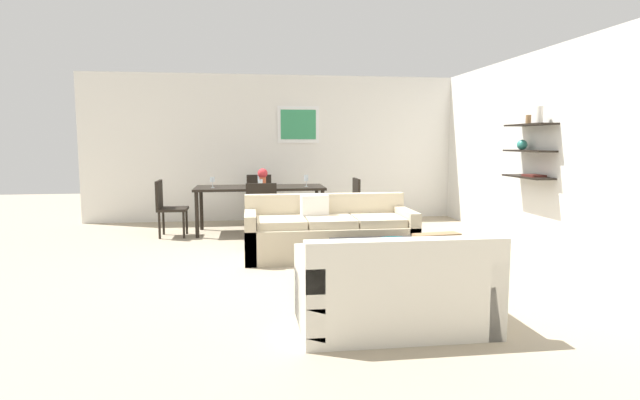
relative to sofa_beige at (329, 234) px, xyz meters
The scene contains 17 objects.
ground_plane 0.46m from the sofa_beige, 109.97° to the right, with size 18.00×18.00×0.00m, color tan.
back_wall_unit 3.37m from the sofa_beige, 86.86° to the left, with size 8.40×0.09×2.70m.
right_wall_shelf_unit 3.10m from the sofa_beige, ahead, with size 0.34×8.20×2.70m.
sofa_beige is the anchor object (origin of this frame).
loveseat_white 2.55m from the sofa_beige, 86.99° to the right, with size 1.50×0.90×0.78m.
coffee_table 1.31m from the sofa_beige, 72.26° to the right, with size 1.00×1.10×0.38m.
decorative_bowl 1.40m from the sofa_beige, 69.17° to the right, with size 0.37×0.37×0.08m.
dining_table 2.08m from the sofa_beige, 114.23° to the left, with size 2.07×0.84×0.75m.
dining_chair_foot 1.35m from the sofa_beige, 129.00° to the left, with size 0.44×0.44×0.88m.
dining_chair_right_near 1.79m from the sofa_beige, 70.20° to the left, with size 0.44×0.44×0.88m.
dining_chair_head 2.83m from the sofa_beige, 107.30° to the left, with size 0.44×0.44×0.88m.
dining_chair_left_near 2.84m from the sofa_beige, 143.71° to the left, with size 0.44×0.44×0.88m.
wine_glass_right_near 1.86m from the sofa_beige, 93.04° to the left, with size 0.07×0.07×0.19m.
wine_glass_left_near 2.44m from the sofa_beige, 131.99° to the left, with size 0.07×0.07×0.17m.
wine_glass_head 2.44m from the sofa_beige, 110.65° to the left, with size 0.06×0.06×0.16m.
wine_glass_foot 1.81m from the sofa_beige, 119.17° to the left, with size 0.07×0.07×0.15m.
centerpiece_vase 2.07m from the sofa_beige, 113.74° to the left, with size 0.16×0.16×0.30m.
Camera 1 is at (-0.86, -5.99, 1.48)m, focal length 28.29 mm.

